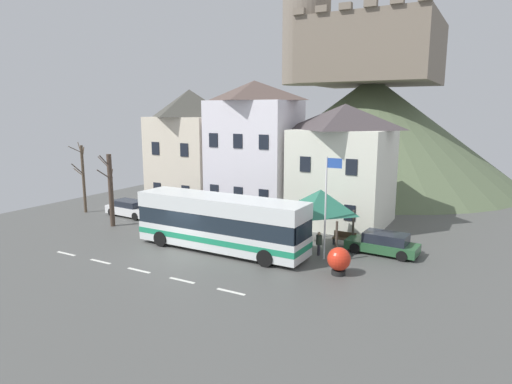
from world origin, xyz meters
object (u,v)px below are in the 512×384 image
townhouse_01 (254,150)px  parked_car_02 (181,213)px  harbour_buoy (339,260)px  bare_tree_00 (83,176)px  townhouse_02 (343,165)px  hilltop_castle (370,122)px  parked_car_01 (383,243)px  bus_shelter (321,201)px  public_bench (344,238)px  pedestrian_01 (288,237)px  townhouse_00 (191,149)px  parked_car_00 (130,208)px  bare_tree_01 (111,189)px  flagpole (327,200)px  pedestrian_00 (319,242)px  transit_bus (220,224)px

townhouse_01 → parked_car_02: townhouse_01 is taller
harbour_buoy → bare_tree_00: size_ratio=0.25×
townhouse_02 → parked_car_02: bearing=-155.8°
hilltop_castle → parked_car_01: hilltop_castle is taller
bus_shelter → parked_car_01: 4.61m
bus_shelter → public_bench: bearing=55.0°
pedestrian_01 → bare_tree_00: size_ratio=0.26×
townhouse_01 → parked_car_01: townhouse_01 is taller
townhouse_02 → public_bench: size_ratio=6.13×
townhouse_00 → pedestrian_01: bearing=-29.7°
hilltop_castle → harbour_buoy: (6.86, -31.23, -6.47)m
parked_car_00 → bare_tree_01: bare_tree_01 is taller
hilltop_castle → parked_car_00: 30.35m
harbour_buoy → bare_tree_01: 18.56m
townhouse_01 → townhouse_02: 7.41m
parked_car_02 → pedestrian_01: bearing=-7.7°
hilltop_castle → pedestrian_01: bearing=-84.7°
townhouse_02 → hilltop_castle: 21.04m
parked_car_01 → flagpole: size_ratio=0.72×
parked_car_00 → bare_tree_00: (-4.46, -0.84, 2.51)m
hilltop_castle → pedestrian_00: (4.73, -28.64, -6.49)m
townhouse_00 → pedestrian_00: (15.25, -7.47, -4.44)m
public_bench → flagpole: size_ratio=0.25×
pedestrian_00 → harbour_buoy: harbour_buoy is taller
bus_shelter → pedestrian_01: (-1.71, -1.12, -2.29)m
bus_shelter → bare_tree_00: 21.53m
townhouse_02 → townhouse_00: bearing=-177.5°
parked_car_02 → pedestrian_00: bearing=-5.1°
transit_bus → public_bench: 8.17m
townhouse_02 → harbour_buoy: 11.80m
pedestrian_01 → bare_tree_00: bearing=176.8°
hilltop_castle → pedestrian_01: 29.53m
parked_car_01 → harbour_buoy: 4.89m
townhouse_00 → townhouse_01: 6.75m
bus_shelter → flagpole: size_ratio=0.63×
pedestrian_01 → bare_tree_01: bare_tree_01 is taller
bare_tree_01 → townhouse_01: bearing=47.1°
bare_tree_00 → bare_tree_01: 6.04m
townhouse_00 → townhouse_02: size_ratio=1.15×
hilltop_castle → harbour_buoy: size_ratio=22.56×
transit_bus → pedestrian_01: bearing=30.5°
transit_bus → bus_shelter: 6.41m
townhouse_01 → townhouse_02: size_ratio=1.20×
townhouse_00 → transit_bus: bearing=-45.3°
parked_car_01 → parked_car_00: bearing=4.0°
parked_car_01 → harbour_buoy: size_ratio=2.91×
parked_car_01 → parked_car_02: bearing=0.8°
townhouse_01 → bus_shelter: townhouse_01 is taller
townhouse_01 → pedestrian_01: size_ratio=7.06×
bus_shelter → bare_tree_00: size_ratio=0.64×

